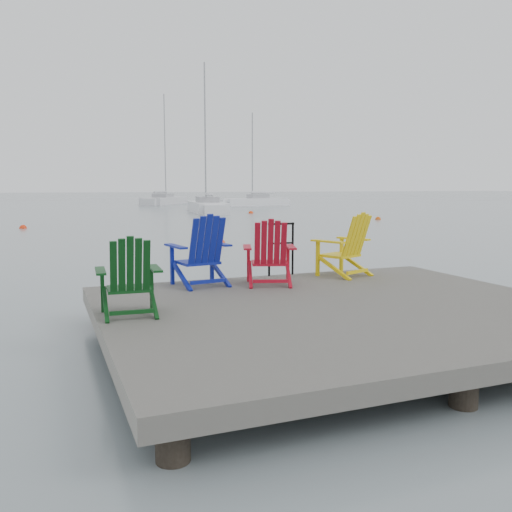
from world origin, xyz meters
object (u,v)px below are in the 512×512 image
object	(u,v)px
buoy_a	(221,244)
buoy_c	(378,219)
handrail	(281,244)
chair_blue	(201,251)
sailboat_far	(255,202)
buoy_b	(23,228)
buoy_d	(251,213)
sailboat_mid	(165,201)
sailboat_near	(207,208)
chair_yellow	(346,245)
chair_green	(129,276)
chair_red	(270,252)

from	to	relation	value
buoy_a	buoy_c	bearing A→B (deg)	37.01
handrail	chair_blue	xyz separation A→B (m)	(-1.54, -0.49, 0.00)
chair_blue	sailboat_far	size ratio (longest dim) A/B	0.11
buoy_b	buoy_c	xyz separation A→B (m)	(20.20, -0.22, 0.00)
buoy_b	buoy_c	size ratio (longest dim) A/B	0.99
buoy_d	sailboat_mid	bearing A→B (deg)	93.51
sailboat_far	buoy_c	xyz separation A→B (m)	(-1.83, -25.36, -0.36)
buoy_c	sailboat_mid	bearing A→B (deg)	99.83
sailboat_far	sailboat_mid	bearing A→B (deg)	30.70
handrail	buoy_a	distance (m)	10.09
handrail	buoy_d	size ratio (longest dim) A/B	2.46
sailboat_near	buoy_b	distance (m)	18.69
chair_yellow	buoy_c	world-z (taller)	chair_yellow
buoy_a	chair_yellow	bearing A→B (deg)	-96.00
chair_green	sailboat_mid	size ratio (longest dim) A/B	0.07
chair_red	sailboat_mid	size ratio (longest dim) A/B	0.08
buoy_b	buoy_d	distance (m)	18.64
chair_green	chair_red	distance (m)	2.63
sailboat_near	buoy_d	distance (m)	4.12
chair_yellow	chair_red	bearing A→B (deg)	168.61
sailboat_far	buoy_b	world-z (taller)	sailboat_far
buoy_d	sailboat_far	bearing A→B (deg)	67.30
chair_blue	buoy_c	size ratio (longest dim) A/B	3.03
handrail	sailboat_far	world-z (taller)	sailboat_far
chair_green	buoy_d	world-z (taller)	chair_green
handrail	buoy_d	world-z (taller)	handrail
chair_red	handrail	bearing A→B (deg)	74.62
buoy_a	sailboat_near	bearing A→B (deg)	74.77
chair_red	buoy_c	size ratio (longest dim) A/B	2.83
sailboat_far	handrail	bearing A→B (deg)	149.15
chair_blue	buoy_d	size ratio (longest dim) A/B	2.94
sailboat_near	sailboat_far	distance (m)	14.83
sailboat_far	buoy_c	distance (m)	25.43
handrail	sailboat_near	size ratio (longest dim) A/B	0.08
chair_green	chair_red	size ratio (longest dim) A/B	0.93
chair_red	buoy_b	size ratio (longest dim) A/B	2.87
chair_blue	buoy_b	size ratio (longest dim) A/B	3.08
chair_yellow	buoy_d	distance (m)	32.33
chair_yellow	sailboat_mid	world-z (taller)	sailboat_mid
chair_green	chair_blue	size ratio (longest dim) A/B	0.87
chair_blue	buoy_d	bearing A→B (deg)	59.47
chair_blue	chair_red	distance (m)	1.04
chair_green	buoy_a	bearing A→B (deg)	70.92
buoy_d	chair_blue	bearing A→B (deg)	-112.29
chair_blue	chair_yellow	world-z (taller)	chair_blue
buoy_a	buoy_c	distance (m)	16.86
handrail	chair_blue	size ratio (longest dim) A/B	0.84
buoy_d	chair_green	bearing A→B (deg)	-113.30
buoy_d	handrail	bearing A→B (deg)	-110.08
chair_green	chair_yellow	xyz separation A→B (m)	(3.84, 1.56, 0.06)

